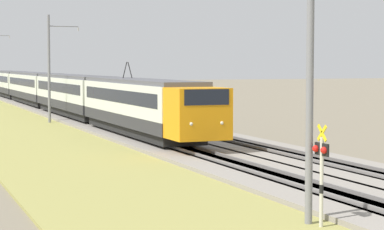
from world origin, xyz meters
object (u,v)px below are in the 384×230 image
passenger_train (51,89)px  catenary_mast_mid (50,68)px  crossing_signal_aux (321,167)px  catenary_mast_near (312,63)px

passenger_train → catenary_mast_mid: 15.36m
catenary_mast_mid → crossing_signal_aux: bearing=-179.9°
passenger_train → catenary_mast_near: catenary_mast_near is taller
catenary_mast_near → catenary_mast_mid: bearing=-0.0°
crossing_signal_aux → catenary_mast_near: size_ratio=0.33×
passenger_train → catenary_mast_mid: size_ratio=9.31×
crossing_signal_aux → catenary_mast_near: (0.52, 0.04, 2.95)m
passenger_train → catenary_mast_mid: catenary_mast_mid is taller
crossing_signal_aux → catenary_mast_near: bearing=-85.2°
catenary_mast_near → catenary_mast_mid: (40.95, -0.00, -0.31)m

